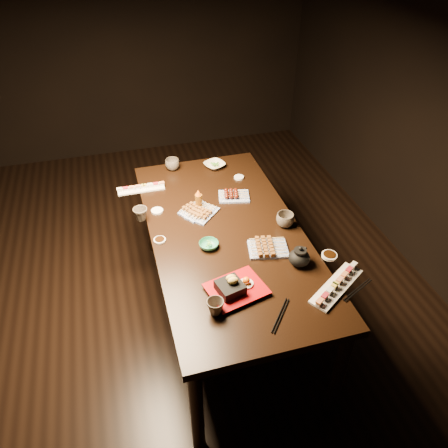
# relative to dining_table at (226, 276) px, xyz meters

# --- Properties ---
(ground) EXTENTS (5.00, 5.00, 0.00)m
(ground) POSITION_rel_dining_table_xyz_m (-0.42, 0.13, -0.38)
(ground) COLOR black
(ground) RESTS_ON ground
(dining_table) EXTENTS (1.36, 1.98, 0.75)m
(dining_table) POSITION_rel_dining_table_xyz_m (0.00, 0.00, 0.00)
(dining_table) COLOR black
(dining_table) RESTS_ON ground
(sushi_platter_near) EXTENTS (0.38, 0.30, 0.05)m
(sushi_platter_near) POSITION_rel_dining_table_xyz_m (0.43, -0.60, 0.40)
(sushi_platter_near) COLOR white
(sushi_platter_near) RESTS_ON dining_table
(sushi_platter_far) EXTENTS (0.32, 0.09, 0.04)m
(sushi_platter_far) POSITION_rel_dining_table_xyz_m (-0.44, 0.60, 0.39)
(sushi_platter_far) COLOR white
(sushi_platter_far) RESTS_ON dining_table
(yakitori_plate_center) EXTENTS (0.25, 0.23, 0.05)m
(yakitori_plate_center) POSITION_rel_dining_table_xyz_m (-0.13, 0.24, 0.40)
(yakitori_plate_center) COLOR #828EB6
(yakitori_plate_center) RESTS_ON dining_table
(yakitori_plate_right) EXTENTS (0.25, 0.20, 0.06)m
(yakitori_plate_right) POSITION_rel_dining_table_xyz_m (0.18, -0.23, 0.40)
(yakitori_plate_right) COLOR #828EB6
(yakitori_plate_right) RESTS_ON dining_table
(yakitori_plate_left) EXTENTS (0.25, 0.25, 0.05)m
(yakitori_plate_left) POSITION_rel_dining_table_xyz_m (-0.10, 0.21, 0.40)
(yakitori_plate_left) COLOR #828EB6
(yakitori_plate_left) RESTS_ON dining_table
(tsukune_plate) EXTENTS (0.23, 0.19, 0.05)m
(tsukune_plate) POSITION_rel_dining_table_xyz_m (0.15, 0.34, 0.40)
(tsukune_plate) COLOR #828EB6
(tsukune_plate) RESTS_ON dining_table
(edamame_bowl_green) EXTENTS (0.12, 0.12, 0.04)m
(edamame_bowl_green) POSITION_rel_dining_table_xyz_m (-0.14, -0.11, 0.39)
(edamame_bowl_green) COLOR #2E8C63
(edamame_bowl_green) RESTS_ON dining_table
(edamame_bowl_cream) EXTENTS (0.19, 0.19, 0.04)m
(edamame_bowl_cream) POSITION_rel_dining_table_xyz_m (0.13, 0.76, 0.39)
(edamame_bowl_cream) COLOR beige
(edamame_bowl_cream) RESTS_ON dining_table
(tempura_tray) EXTENTS (0.33, 0.29, 0.11)m
(tempura_tray) POSITION_rel_dining_table_xyz_m (-0.08, -0.49, 0.43)
(tempura_tray) COLOR black
(tempura_tray) RESTS_ON dining_table
(teacup_near_left) EXTENTS (0.11, 0.11, 0.08)m
(teacup_near_left) POSITION_rel_dining_table_xyz_m (-0.22, -0.60, 0.42)
(teacup_near_left) COLOR #50473D
(teacup_near_left) RESTS_ON dining_table
(teacup_mid_right) EXTENTS (0.11, 0.11, 0.09)m
(teacup_mid_right) POSITION_rel_dining_table_xyz_m (0.36, -0.04, 0.42)
(teacup_mid_right) COLOR #50473D
(teacup_mid_right) RESTS_ON dining_table
(teacup_far_left) EXTENTS (0.10, 0.10, 0.08)m
(teacup_far_left) POSITION_rel_dining_table_xyz_m (-0.48, 0.26, 0.42)
(teacup_far_left) COLOR #50473D
(teacup_far_left) RESTS_ON dining_table
(teacup_far_right) EXTENTS (0.11, 0.11, 0.08)m
(teacup_far_right) POSITION_rel_dining_table_xyz_m (-0.18, 0.81, 0.42)
(teacup_far_right) COLOR #50473D
(teacup_far_right) RESTS_ON dining_table
(teapot) EXTENTS (0.20, 0.20, 0.12)m
(teapot) POSITION_rel_dining_table_xyz_m (0.31, -0.38, 0.43)
(teapot) COLOR black
(teapot) RESTS_ON dining_table
(condiment_bottle) EXTENTS (0.05, 0.05, 0.14)m
(condiment_bottle) POSITION_rel_dining_table_xyz_m (-0.10, 0.28, 0.45)
(condiment_bottle) COLOR brown
(condiment_bottle) RESTS_ON dining_table
(sauce_dish_west) EXTENTS (0.08, 0.08, 0.01)m
(sauce_dish_west) POSITION_rel_dining_table_xyz_m (-0.40, 0.02, 0.38)
(sauce_dish_west) COLOR white
(sauce_dish_west) RESTS_ON dining_table
(sauce_dish_east) EXTENTS (0.08, 0.08, 0.01)m
(sauce_dish_east) POSITION_rel_dining_table_xyz_m (0.25, 0.56, 0.38)
(sauce_dish_east) COLOR white
(sauce_dish_east) RESTS_ON dining_table
(sauce_dish_se) EXTENTS (0.11, 0.11, 0.02)m
(sauce_dish_se) POSITION_rel_dining_table_xyz_m (0.50, -0.37, 0.38)
(sauce_dish_se) COLOR white
(sauce_dish_se) RESTS_ON dining_table
(sauce_dish_nw) EXTENTS (0.09, 0.09, 0.01)m
(sauce_dish_nw) POSITION_rel_dining_table_xyz_m (-0.37, 0.31, 0.38)
(sauce_dish_nw) COLOR white
(sauce_dish_nw) RESTS_ON dining_table
(chopsticks_near) EXTENTS (0.16, 0.19, 0.01)m
(chopsticks_near) POSITION_rel_dining_table_xyz_m (0.07, -0.70, 0.38)
(chopsticks_near) COLOR black
(chopsticks_near) RESTS_ON dining_table
(chopsticks_se) EXTENTS (0.22, 0.12, 0.01)m
(chopsticks_se) POSITION_rel_dining_table_xyz_m (0.52, -0.65, 0.38)
(chopsticks_se) COLOR black
(chopsticks_se) RESTS_ON dining_table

